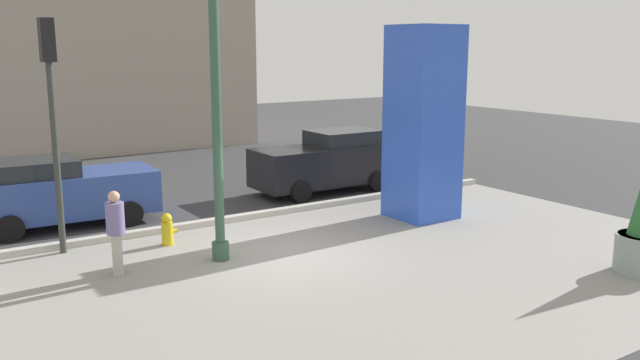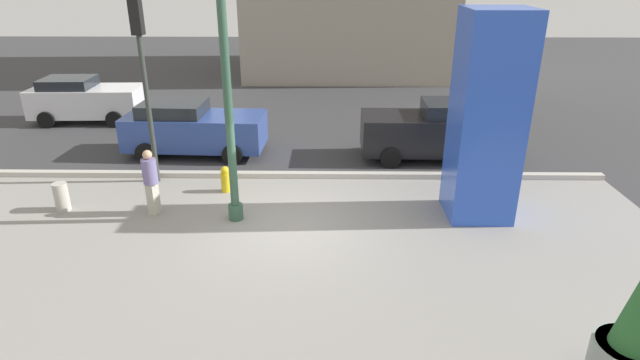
# 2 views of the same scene
# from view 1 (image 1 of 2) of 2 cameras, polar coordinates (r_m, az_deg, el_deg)

# --- Properties ---
(ground_plane) EXTENTS (60.00, 60.00, 0.00)m
(ground_plane) POSITION_cam_1_polar(r_m,az_deg,el_deg) (18.25, -9.31, -3.02)
(ground_plane) COLOR #38383A
(plaza_pavement) EXTENTS (18.00, 10.00, 0.02)m
(plaza_pavement) POSITION_cam_1_polar(r_m,az_deg,el_deg) (13.23, 1.60, -8.49)
(plaza_pavement) COLOR gray
(plaza_pavement) RESTS_ON ground_plane
(curb_strip) EXTENTS (18.00, 0.24, 0.16)m
(curb_strip) POSITION_cam_1_polar(r_m,az_deg,el_deg) (17.46, -8.12, -3.38)
(curb_strip) COLOR #B7B2A8
(curb_strip) RESTS_ON ground_plane
(lamp_post) EXTENTS (0.44, 0.44, 7.77)m
(lamp_post) POSITION_cam_1_polar(r_m,az_deg,el_deg) (13.87, -8.85, 8.35)
(lamp_post) COLOR #335642
(lamp_post) RESTS_ON ground_plane
(art_pillar_blue) EXTENTS (1.51, 1.51, 4.99)m
(art_pillar_blue) POSITION_cam_1_polar(r_m,az_deg,el_deg) (17.67, 8.73, 4.76)
(art_pillar_blue) COLOR blue
(art_pillar_blue) RESTS_ON ground_plane
(fire_hydrant) EXTENTS (0.36, 0.26, 0.75)m
(fire_hydrant) POSITION_cam_1_polar(r_m,az_deg,el_deg) (15.73, -12.81, -4.11)
(fire_hydrant) COLOR gold
(fire_hydrant) RESTS_ON ground_plane
(traffic_light_corner) EXTENTS (0.28, 0.42, 5.05)m
(traffic_light_corner) POSITION_cam_1_polar(r_m,az_deg,el_deg) (15.32, -21.80, 6.38)
(traffic_light_corner) COLOR #333833
(traffic_light_corner) RESTS_ON ground_plane
(car_curb_west) EXTENTS (4.56, 2.20, 1.74)m
(car_curb_west) POSITION_cam_1_polar(r_m,az_deg,el_deg) (18.07, -21.16, -0.94)
(car_curb_west) COLOR #2D4793
(car_curb_west) RESTS_ON ground_plane
(car_intersection) EXTENTS (4.55, 2.00, 1.88)m
(car_intersection) POSITION_cam_1_polar(r_m,az_deg,el_deg) (20.84, 0.60, 1.56)
(car_intersection) COLOR black
(car_intersection) RESTS_ON ground_plane
(pedestrian_by_curb) EXTENTS (0.44, 0.44, 1.71)m
(pedestrian_by_curb) POSITION_cam_1_polar(r_m,az_deg,el_deg) (13.83, -16.92, -3.97)
(pedestrian_by_curb) COLOR #B2AD9E
(pedestrian_by_curb) RESTS_ON ground_plane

